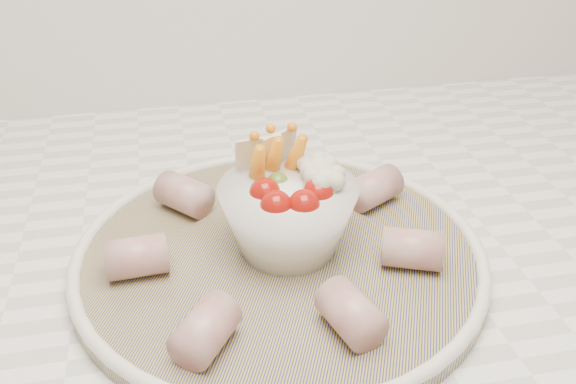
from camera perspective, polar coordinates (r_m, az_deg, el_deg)
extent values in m
cube|color=white|center=(0.70, 6.02, -2.39)|extent=(2.04, 0.62, 0.04)
cylinder|color=navy|center=(0.59, -0.77, -5.81)|extent=(0.49, 0.49, 0.01)
torus|color=white|center=(0.59, -0.77, -5.22)|extent=(0.38, 0.38, 0.01)
sphere|color=#981009|center=(0.53, -1.07, -1.26)|extent=(0.03, 0.03, 0.03)
sphere|color=#981009|center=(0.53, 1.43, -1.19)|extent=(0.03, 0.03, 0.03)
sphere|color=#981009|center=(0.55, 2.69, -0.15)|extent=(0.03, 0.03, 0.03)
sphere|color=#981009|center=(0.55, -2.07, -0.10)|extent=(0.03, 0.03, 0.03)
sphere|color=#507426|center=(0.57, -0.91, 0.77)|extent=(0.02, 0.02, 0.02)
cone|color=orange|center=(0.57, -2.74, 1.95)|extent=(0.02, 0.04, 0.06)
cone|color=orange|center=(0.58, -1.30, 2.68)|extent=(0.03, 0.04, 0.06)
cone|color=orange|center=(0.58, 0.60, 2.83)|extent=(0.03, 0.04, 0.06)
sphere|color=beige|center=(0.58, 2.59, 1.60)|extent=(0.03, 0.03, 0.03)
sphere|color=beige|center=(0.56, 3.32, 0.55)|extent=(0.03, 0.03, 0.03)
cube|color=beige|center=(0.58, -2.69, 2.97)|extent=(0.04, 0.02, 0.05)
cube|color=beige|center=(0.59, -0.96, 3.46)|extent=(0.04, 0.03, 0.05)
cylinder|color=#A44B4C|center=(0.57, 11.01, -4.99)|extent=(0.06, 0.05, 0.04)
cylinder|color=#A44B4C|center=(0.65, 7.68, 0.36)|extent=(0.06, 0.06, 0.04)
cylinder|color=#A44B4C|center=(0.69, -1.11, 2.52)|extent=(0.04, 0.06, 0.04)
cylinder|color=#A44B4C|center=(0.64, -9.23, -0.21)|extent=(0.06, 0.06, 0.04)
cylinder|color=#A44B4C|center=(0.57, -13.28, -5.63)|extent=(0.05, 0.04, 0.04)
cylinder|color=#A44B4C|center=(0.49, -7.34, -12.08)|extent=(0.06, 0.06, 0.04)
cylinder|color=#A44B4C|center=(0.50, 5.61, -10.69)|extent=(0.05, 0.06, 0.04)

